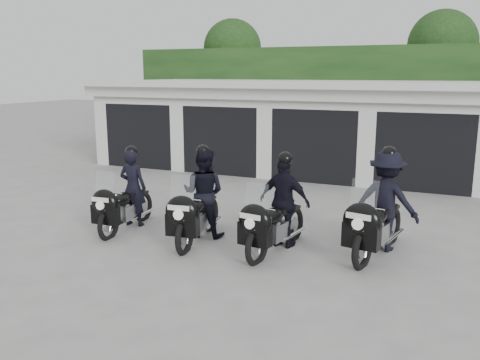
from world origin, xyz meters
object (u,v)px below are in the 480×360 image
at_px(police_bike_a, 126,196).
at_px(police_bike_b, 200,199).
at_px(police_bike_c, 280,208).
at_px(police_bike_d, 383,207).

relative_size(police_bike_a, police_bike_b, 0.94).
bearing_deg(police_bike_b, police_bike_c, -6.12).
height_order(police_bike_c, police_bike_d, police_bike_d).
distance_m(police_bike_c, police_bike_d, 1.87).
xyz_separation_m(police_bike_c, police_bike_d, (1.77, 0.59, 0.06)).
xyz_separation_m(police_bike_b, police_bike_d, (3.43, 0.63, 0.05)).
bearing_deg(police_bike_d, police_bike_a, -161.36).
bearing_deg(police_bike_c, police_bike_d, 27.09).
height_order(police_bike_a, police_bike_d, police_bike_d).
xyz_separation_m(police_bike_b, police_bike_c, (1.65, 0.04, -0.01)).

